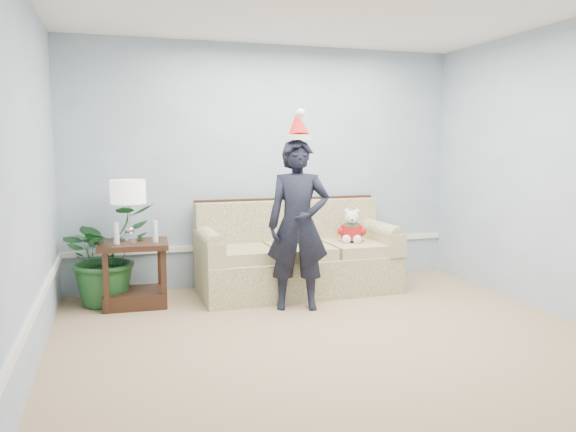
# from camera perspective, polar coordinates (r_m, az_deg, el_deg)

# --- Properties ---
(room_shell) EXTENTS (4.54, 5.04, 2.74)m
(room_shell) POSITION_cam_1_polar(r_m,az_deg,el_deg) (4.05, 7.31, 3.85)
(room_shell) COLOR #9D8465
(room_shell) RESTS_ON ground
(wainscot_trim) EXTENTS (4.49, 4.99, 0.06)m
(wainscot_trim) POSITION_cam_1_polar(r_m,az_deg,el_deg) (5.01, -11.11, -6.02)
(wainscot_trim) COLOR white
(wainscot_trim) RESTS_ON room_shell
(sofa) EXTENTS (2.13, 0.95, 0.99)m
(sofa) POSITION_cam_1_polar(r_m,az_deg,el_deg) (6.16, 0.83, -4.36)
(sofa) COLOR #515829
(sofa) RESTS_ON room_shell
(side_table) EXTENTS (0.69, 0.59, 0.64)m
(side_table) POSITION_cam_1_polar(r_m,az_deg,el_deg) (5.80, -15.30, -6.36)
(side_table) COLOR #352013
(side_table) RESTS_ON room_shell
(table_lamp) EXTENTS (0.34, 0.34, 0.61)m
(table_lamp) POSITION_cam_1_polar(r_m,az_deg,el_deg) (5.75, -15.93, 2.13)
(table_lamp) COLOR silver
(table_lamp) RESTS_ON side_table
(candle_pair) EXTENTS (0.42, 0.05, 0.21)m
(candle_pair) POSITION_cam_1_polar(r_m,az_deg,el_deg) (5.63, -15.19, -1.70)
(candle_pair) COLOR silver
(candle_pair) RESTS_ON side_table
(houseplant) EXTENTS (1.20, 1.18, 1.01)m
(houseplant) POSITION_cam_1_polar(r_m,az_deg,el_deg) (5.90, -18.07, -3.71)
(houseplant) COLOR #1E5225
(houseplant) RESTS_ON room_shell
(man) EXTENTS (0.68, 0.54, 1.64)m
(man) POSITION_cam_1_polar(r_m,az_deg,el_deg) (5.40, 1.05, -0.93)
(man) COLOR black
(man) RESTS_ON room_shell
(santa_hat) EXTENTS (0.27, 0.30, 0.30)m
(santa_hat) POSITION_cam_1_polar(r_m,az_deg,el_deg) (5.36, 1.02, 9.08)
(santa_hat) COLOR white
(santa_hat) RESTS_ON man
(teddy_bear) EXTENTS (0.30, 0.30, 0.38)m
(teddy_bear) POSITION_cam_1_polar(r_m,az_deg,el_deg) (6.24, 6.52, -1.41)
(teddy_bear) COLOR white
(teddy_bear) RESTS_ON sofa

